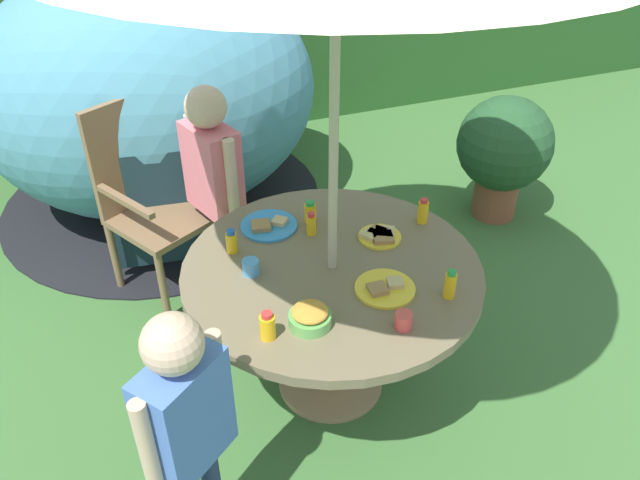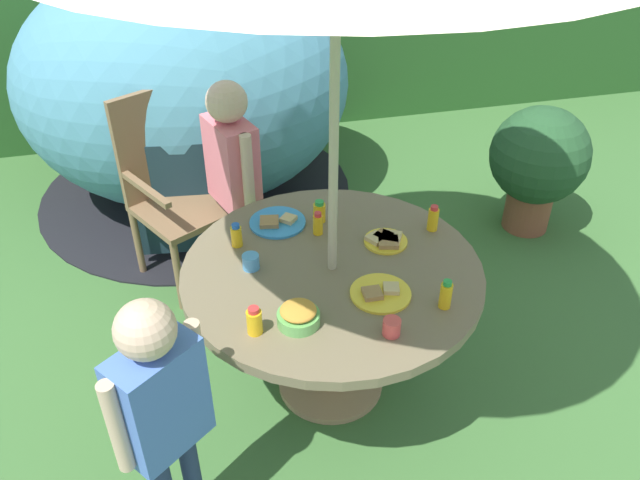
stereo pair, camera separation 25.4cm
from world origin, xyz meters
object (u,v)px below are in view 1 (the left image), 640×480
snack_bowl (310,317)px  juice_bottle_far_right (423,211)px  plate_front_edge (385,288)px  plate_mid_right (269,225)px  child_in_blue_shirt (185,414)px  juice_bottle_near_right (268,326)px  cup_far (404,321)px  juice_bottle_center_front (310,212)px  dome_tent (147,94)px  plate_near_left (380,235)px  wooden_chair (148,191)px  cup_near (251,267)px  garden_table (332,291)px  juice_bottle_far_left (450,285)px  juice_bottle_mid_left (312,224)px  child_in_pink_shirt (212,169)px  juice_bottle_center_back (232,242)px  potted_plant (504,149)px

snack_bowl → juice_bottle_far_right: 0.84m
plate_front_edge → plate_mid_right: 0.65m
child_in_blue_shirt → juice_bottle_near_right: bearing=-2.2°
cup_far → juice_bottle_center_front: bearing=96.0°
dome_tent → cup_far: size_ratio=35.59×
plate_near_left → dome_tent: bearing=112.0°
wooden_chair → plate_front_edge: wooden_chair is taller
juice_bottle_center_front → plate_front_edge: bearing=-78.8°
dome_tent → child_in_blue_shirt: bearing=-88.9°
juice_bottle_near_right → cup_near: bearing=83.6°
garden_table → child_in_blue_shirt: 0.91m
juice_bottle_far_left → juice_bottle_mid_left: (-0.35, 0.58, -0.01)m
child_in_blue_shirt → snack_bowl: (0.51, 0.25, 0.03)m
juice_bottle_far_right → cup_far: size_ratio=1.84×
cup_near → juice_bottle_far_left: bearing=-31.0°
wooden_chair → juice_bottle_far_left: (0.96, -1.41, 0.18)m
plate_front_edge → plate_mid_right: (-0.30, 0.58, 0.00)m
juice_bottle_mid_left → cup_far: size_ratio=1.64×
child_in_blue_shirt → plate_near_left: bearing=-3.6°
child_in_blue_shirt → snack_bowl: child_in_blue_shirt is taller
dome_tent → juice_bottle_near_right: bearing=-80.7°
cup_near → cup_far: bearing=-49.1°
juice_bottle_center_front → juice_bottle_near_right: bearing=-121.3°
plate_front_edge → cup_near: 0.54m
juice_bottle_near_right → juice_bottle_mid_left: bearing=56.5°
juice_bottle_center_front → cup_far: juice_bottle_center_front is taller
plate_mid_right → snack_bowl: bearing=-93.6°
child_in_pink_shirt → juice_bottle_mid_left: bearing=7.1°
garden_table → juice_bottle_far_left: size_ratio=10.04×
dome_tent → garden_table: bearing=-69.7°
juice_bottle_near_right → juice_bottle_far_right: bearing=28.3°
plate_mid_right → juice_bottle_far_right: juice_bottle_far_right is taller
child_in_pink_shirt → juice_bottle_near_right: size_ratio=10.40×
juice_bottle_center_back → potted_plant: bearing=21.6°
dome_tent → plate_near_left: dome_tent is taller
child_in_pink_shirt → plate_front_edge: 1.16m
juice_bottle_far_right → dome_tent: bearing=118.7°
plate_front_edge → juice_bottle_far_right: (0.36, 0.37, 0.05)m
child_in_pink_shirt → snack_bowl: 1.16m
plate_mid_right → juice_bottle_mid_left: (0.16, -0.11, 0.04)m
child_in_pink_shirt → juice_bottle_far_left: bearing=9.5°
snack_bowl → juice_bottle_far_left: (0.56, -0.04, 0.02)m
potted_plant → juice_bottle_center_front: bearing=-156.7°
plate_front_edge → plate_near_left: 0.35m
juice_bottle_mid_left → juice_bottle_center_back: bearing=-179.0°
juice_bottle_far_left → juice_bottle_far_right: bearing=73.5°
child_in_blue_shirt → cup_far: size_ratio=16.80×
snack_bowl → garden_table: bearing=55.5°
garden_table → child_in_blue_shirt: bearing=-142.3°
plate_near_left → cup_near: size_ratio=2.70×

